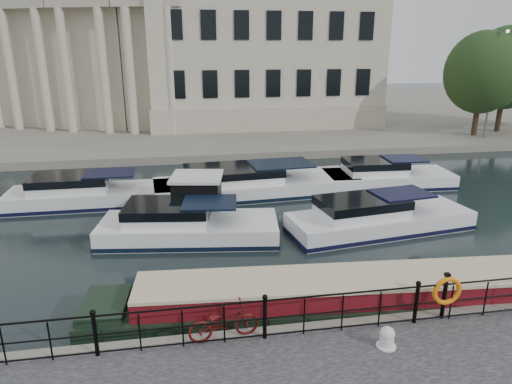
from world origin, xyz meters
TOP-DOWN VIEW (x-y plane):
  - ground_plane at (0.00, 0.00)m, footprint 160.00×160.00m
  - far_bank at (0.00, 39.00)m, footprint 120.00×42.00m
  - railing at (0.00, -2.25)m, footprint 24.14×0.14m
  - civic_building at (-1.00, 34.71)m, footprint 53.55×31.84m
  - bicycle at (-1.00, -2.10)m, footprint 1.83×0.83m
  - mooring_bollard at (2.84, -3.08)m, footprint 0.48×0.48m
  - life_ring_post at (4.83, -2.24)m, footprint 0.81×0.21m
  - narrowboat at (2.66, -0.70)m, footprint 15.07×3.06m
  - harbour_hut at (-1.20, 7.50)m, footprint 3.36×2.95m
  - cabin_cruisers at (1.72, 8.98)m, footprint 23.34×9.73m

SIDE VIEW (x-z plane):
  - ground_plane at x=0.00m, z-range 0.00..0.00m
  - far_bank at x=0.00m, z-range 0.00..0.55m
  - narrowboat at x=2.66m, z-range -0.41..1.14m
  - cabin_cruisers at x=1.72m, z-range -0.63..1.36m
  - mooring_bollard at x=2.84m, z-range 0.53..1.07m
  - harbour_hut at x=-1.20m, z-range -0.14..2.05m
  - bicycle at x=-1.00m, z-range 0.55..1.48m
  - railing at x=0.00m, z-range 0.59..1.81m
  - life_ring_post at x=4.83m, z-range 0.72..2.04m
  - civic_building at x=-1.00m, z-range -1.39..15.46m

